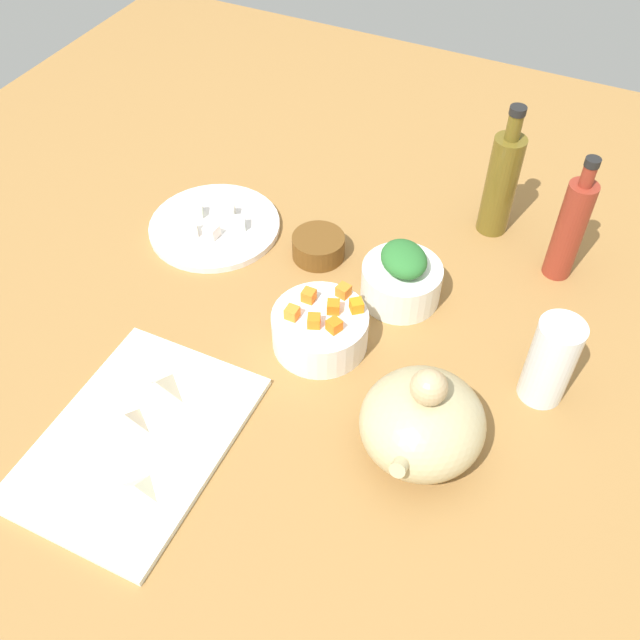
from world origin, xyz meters
TOP-DOWN VIEW (x-y plane):
  - tabletop at (0.00, 0.00)cm, footprint 190.00×190.00cm
  - cutting_board at (26.06, -14.32)cm, footprint 32.25×23.49cm
  - plate_tofu at (-15.59, -27.77)cm, footprint 22.60×22.60cm
  - bowl_greens at (-14.09, 7.21)cm, footprint 12.42×12.42cm
  - bowl_carrots at (-0.30, 0.48)cm, footprint 14.11×14.11cm
  - bowl_small_side at (-17.25, -8.57)cm, footprint 8.75×8.75cm
  - teapot at (10.78, 19.45)cm, footprint 17.82×15.94cm
  - bottle_0 at (-30.52, 28.21)cm, footprint 4.52×4.52cm
  - bottle_1 at (-36.70, 15.49)cm, footprint 5.23×5.23cm
  - drinking_glass_0 at (-5.05, 31.72)cm, footprint 6.25×6.25cm
  - carrot_cube_0 at (1.52, 2.93)cm, footprint 2.38×2.38cm
  - carrot_cube_1 at (-1.67, 1.32)cm, footprint 2.33×2.33cm
  - carrot_cube_2 at (-5.25, 1.29)cm, footprint 2.12×2.12cm
  - carrot_cube_3 at (1.99, -0.15)cm, footprint 2.34×2.34cm
  - carrot_cube_4 at (1.92, -3.47)cm, footprint 1.81×1.81cm
  - carrot_cube_5 at (-2.19, -2.87)cm, footprint 1.81×1.81cm
  - carrot_cube_6 at (-3.32, 4.22)cm, footprint 2.53×2.53cm
  - chopped_greens_mound at (-14.09, 7.21)cm, footprint 10.69×10.57cm
  - tofu_cube_0 at (-12.53, -26.31)cm, footprint 2.29×2.29cm
  - tofu_cube_1 at (-11.51, -29.75)cm, footprint 3.06×3.06cm
  - tofu_cube_2 at (-16.19, -31.66)cm, footprint 2.99×2.99cm
  - tofu_cube_3 at (-18.40, -26.48)cm, footprint 2.89×2.89cm
  - tofu_cube_4 at (-16.40, -23.28)cm, footprint 3.00×3.00cm
  - dumpling_0 at (25.26, -16.13)cm, footprint 5.36×5.05cm
  - dumpling_1 at (32.85, -9.36)cm, footprint 4.40×4.32cm
  - dumpling_2 at (19.12, -15.50)cm, footprint 6.38×5.93cm

SIDE VIEW (x-z plane):
  - tabletop at x=0.00cm, z-range 0.00..3.00cm
  - cutting_board at x=26.06cm, z-range 3.00..4.00cm
  - plate_tofu at x=-15.59cm, z-range 3.00..4.20cm
  - bowl_small_side at x=-17.25cm, z-range 3.00..6.97cm
  - dumpling_1 at x=32.85cm, z-range 4.00..6.05cm
  - tofu_cube_0 at x=-12.53cm, z-range 4.20..6.40cm
  - tofu_cube_1 at x=-11.51cm, z-range 4.20..6.40cm
  - tofu_cube_2 at x=-16.19cm, z-range 4.20..6.40cm
  - tofu_cube_3 at x=-18.40cm, z-range 4.20..6.40cm
  - tofu_cube_4 at x=-16.40cm, z-range 4.20..6.40cm
  - dumpling_2 at x=19.12cm, z-range 4.00..7.08cm
  - dumpling_0 at x=25.26cm, z-range 4.00..7.14cm
  - bowl_carrots at x=-0.30cm, z-range 3.00..8.87cm
  - bowl_greens at x=-14.09cm, z-range 3.00..9.18cm
  - teapot at x=10.78cm, z-range 1.18..16.50cm
  - carrot_cube_0 at x=1.52cm, z-range 8.87..10.67cm
  - carrot_cube_1 at x=-1.67cm, z-range 8.87..10.67cm
  - carrot_cube_2 at x=-5.25cm, z-range 8.87..10.67cm
  - carrot_cube_3 at x=1.99cm, z-range 8.87..10.67cm
  - carrot_cube_4 at x=1.92cm, z-range 8.87..10.67cm
  - carrot_cube_5 at x=-2.19cm, z-range 8.87..10.67cm
  - carrot_cube_6 at x=-3.32cm, z-range 8.87..10.67cm
  - drinking_glass_0 at x=-5.05cm, z-range 3.00..16.80cm
  - chopped_greens_mound at x=-14.09cm, z-range 9.18..13.00cm
  - bottle_0 at x=-30.52cm, z-range 1.29..23.27cm
  - bottle_1 at x=-36.70cm, z-range 0.96..24.46cm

